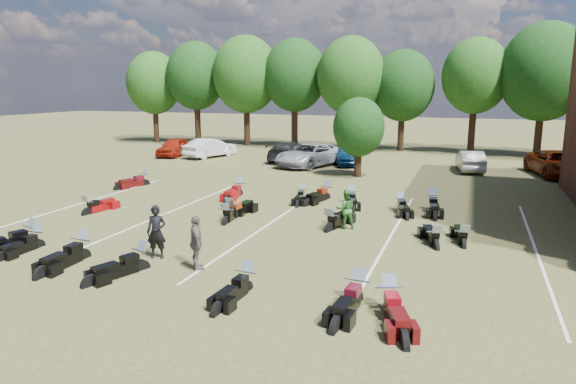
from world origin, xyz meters
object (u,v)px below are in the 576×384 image
at_px(person_black, 157,232).
at_px(car_4, 345,156).
at_px(motorcycle_0, 31,246).
at_px(motorcycle_3, 140,270).
at_px(person_green, 346,209).
at_px(motorcycle_14, 145,185).
at_px(person_grey, 196,243).
at_px(car_0, 174,147).
at_px(motorcycle_7, 88,214).

bearing_deg(person_black, car_4, 72.63).
height_order(motorcycle_0, motorcycle_3, motorcycle_0).
height_order(person_green, motorcycle_14, person_green).
distance_m(person_grey, motorcycle_3, 1.96).
bearing_deg(person_grey, car_0, -5.96).
xyz_separation_m(motorcycle_0, motorcycle_7, (-1.23, 4.37, 0.00)).
bearing_deg(motorcycle_0, motorcycle_3, 10.47).
height_order(car_4, person_grey, person_grey).
bearing_deg(motorcycle_14, motorcycle_3, -36.18).
relative_size(motorcycle_0, motorcycle_3, 1.06).
bearing_deg(motorcycle_7, motorcycle_0, 114.54).
bearing_deg(motorcycle_0, car_0, 128.76).
height_order(motorcycle_7, motorcycle_14, motorcycle_14).
bearing_deg(person_black, motorcycle_7, 133.07).
height_order(car_0, motorcycle_0, car_0).
bearing_deg(person_green, car_0, -67.36).
bearing_deg(person_grey, person_green, -67.12).
relative_size(car_4, motorcycle_7, 1.83).
xyz_separation_m(person_black, motorcycle_14, (-7.99, 10.62, -0.89)).
xyz_separation_m(person_black, motorcycle_3, (0.15, -1.18, -0.89)).
height_order(motorcycle_3, motorcycle_14, motorcycle_14).
xyz_separation_m(person_grey, motorcycle_0, (-6.82, 0.11, -0.86)).
bearing_deg(motorcycle_3, motorcycle_14, 144.31).
xyz_separation_m(person_green, motorcycle_3, (-4.85, -6.81, -0.79)).
xyz_separation_m(car_0, motorcycle_14, (5.18, -11.47, -0.72)).
relative_size(person_grey, motorcycle_3, 0.75).
bearing_deg(person_black, motorcycle_3, -97.32).
relative_size(car_0, person_grey, 2.46).
bearing_deg(car_4, motorcycle_14, -149.97).
height_order(person_green, motorcycle_7, person_green).
xyz_separation_m(car_0, motorcycle_3, (13.32, -23.27, -0.72)).
distance_m(person_black, motorcycle_3, 1.48).
distance_m(person_grey, motorcycle_7, 9.25).
xyz_separation_m(motorcycle_3, motorcycle_14, (-8.15, 11.80, 0.00)).
xyz_separation_m(person_black, motorcycle_0, (-5.04, -0.41, -0.89)).
height_order(person_grey, motorcycle_0, person_grey).
height_order(person_black, motorcycle_7, person_black).
height_order(car_0, person_grey, person_grey).
height_order(person_black, motorcycle_14, person_black).
distance_m(person_black, motorcycle_0, 5.13).
bearing_deg(person_grey, motorcycle_14, 1.83).
xyz_separation_m(person_green, motorcycle_14, (-13.00, 4.99, -0.79)).
height_order(car_0, motorcycle_3, car_0).
distance_m(person_green, motorcycle_0, 11.74).
bearing_deg(motorcycle_7, car_4, -103.20).
distance_m(person_green, motorcycle_3, 8.39).
relative_size(person_black, motorcycle_3, 0.77).
bearing_deg(person_grey, car_4, -37.57).
distance_m(person_grey, motorcycle_14, 14.84).
distance_m(person_black, motorcycle_14, 13.33).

